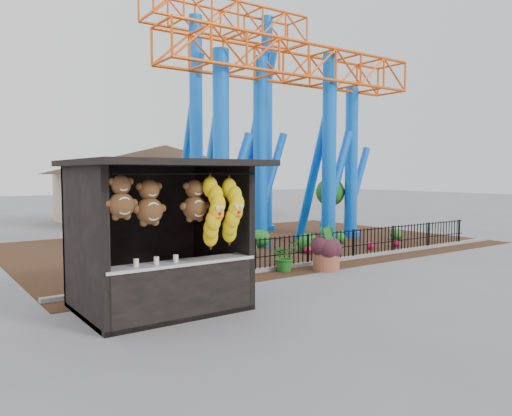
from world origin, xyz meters
TOP-DOWN VIEW (x-y plane):
  - ground at (0.00, 0.00)m, footprint 120.00×120.00m
  - mulch_bed at (4.00, 8.00)m, footprint 18.00×12.00m
  - curb at (4.00, 3.00)m, footprint 18.00×0.18m
  - prize_booth at (-3.01, 0.89)m, footprint 3.50×3.40m
  - picket_fence at (4.90, 3.00)m, footprint 12.20×0.06m
  - roller_coaster at (5.12, 8.23)m, footprint 11.00×6.37m
  - terracotta_planter at (2.75, 2.14)m, footprint 0.86×0.86m
  - planter_foliage at (2.75, 2.14)m, footprint 0.70×0.70m
  - potted_plant at (1.63, 2.70)m, footprint 0.87×0.77m
  - landscaping at (4.68, 5.71)m, footprint 9.32×3.82m
  - pavilion at (6.00, 20.00)m, footprint 15.00×15.00m

SIDE VIEW (x-z plane):
  - ground at x=0.00m, z-range 0.00..0.00m
  - mulch_bed at x=4.00m, z-range 0.00..0.02m
  - curb at x=4.00m, z-range 0.00..0.12m
  - terracotta_planter at x=2.75m, z-range 0.00..0.56m
  - landscaping at x=4.68m, z-range -0.03..0.65m
  - potted_plant at x=1.63m, z-range 0.00..0.91m
  - picket_fence at x=4.90m, z-range 0.00..1.00m
  - planter_foliage at x=2.75m, z-range 0.56..1.20m
  - prize_booth at x=-3.01m, z-range -0.01..3.11m
  - pavilion at x=6.00m, z-range 0.67..5.47m
  - roller_coaster at x=5.12m, z-range 1.03..11.85m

